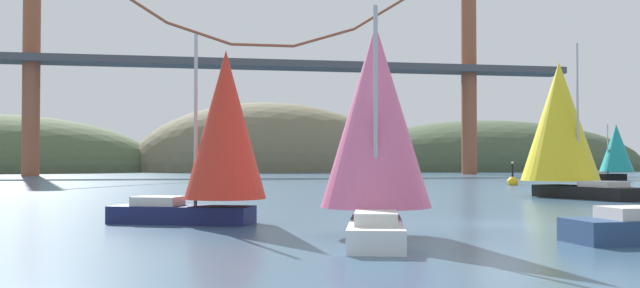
% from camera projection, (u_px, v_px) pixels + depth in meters
% --- Properties ---
extents(ground_plane, '(360.00, 360.00, 0.00)m').
position_uv_depth(ground_plane, '(496.00, 224.00, 26.85)').
color(ground_plane, '#385670').
extents(headland_center, '(63.09, 44.00, 32.07)m').
position_uv_depth(headland_center, '(267.00, 171.00, 160.54)').
color(headland_center, '#6B664C').
rests_on(headland_center, ground_plane).
extents(headland_right, '(81.26, 44.00, 24.76)m').
position_uv_depth(headland_right, '(489.00, 171.00, 170.35)').
color(headland_right, '#425138').
rests_on(headland_right, ground_plane).
extents(suspension_bridge, '(112.48, 6.00, 43.27)m').
position_uv_depth(suspension_bridge, '(263.00, 58.00, 120.80)').
color(suspension_bridge, brown).
rests_on(suspension_bridge, ground_plane).
extents(sailboat_yellow_sail, '(6.24, 9.68, 10.31)m').
position_uv_depth(sailboat_yellow_sail, '(561.00, 126.00, 47.24)').
color(sailboat_yellow_sail, black).
rests_on(sailboat_yellow_sail, ground_plane).
extents(sailboat_teal_sail, '(6.62, 4.18, 7.17)m').
position_uv_depth(sailboat_teal_sail, '(616.00, 150.00, 88.07)').
color(sailboat_teal_sail, black).
rests_on(sailboat_teal_sail, ground_plane).
extents(sailboat_pink_spinnaker, '(4.40, 6.93, 7.26)m').
position_uv_depth(sailboat_pink_spinnaker, '(376.00, 123.00, 22.31)').
color(sailboat_pink_spinnaker, white).
rests_on(sailboat_pink_spinnaker, ground_plane).
extents(sailboat_scarlet_sail, '(6.65, 4.52, 7.44)m').
position_uv_depth(sailboat_scarlet_sail, '(220.00, 135.00, 26.89)').
color(sailboat_scarlet_sail, '#191E4C').
rests_on(sailboat_scarlet_sail, ground_plane).
extents(channel_buoy, '(1.10, 1.10, 2.64)m').
position_uv_depth(channel_buoy, '(513.00, 182.00, 69.76)').
color(channel_buoy, gold).
rests_on(channel_buoy, ground_plane).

